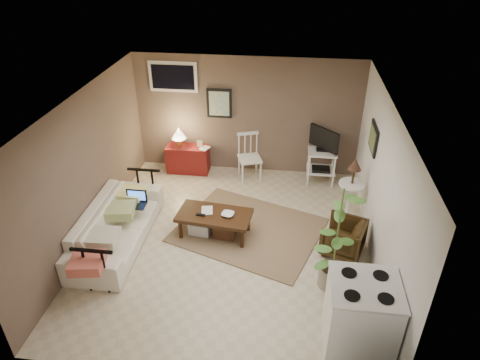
# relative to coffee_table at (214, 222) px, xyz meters

# --- Properties ---
(floor) EXTENTS (5.00, 5.00, 0.00)m
(floor) POSITION_rel_coffee_table_xyz_m (0.28, -0.16, -0.25)
(floor) COLOR #C1B293
(floor) RESTS_ON ground
(art_back) EXTENTS (0.50, 0.03, 0.60)m
(art_back) POSITION_rel_coffee_table_xyz_m (-0.27, 2.31, 1.20)
(art_back) COLOR black
(art_right) EXTENTS (0.03, 0.60, 0.45)m
(art_right) POSITION_rel_coffee_table_xyz_m (2.50, 0.89, 1.27)
(art_right) COLOR black
(window) EXTENTS (0.96, 0.03, 0.60)m
(window) POSITION_rel_coffee_table_xyz_m (-1.17, 2.31, 1.70)
(window) COLOR silver
(rug) EXTENTS (2.77, 2.49, 0.02)m
(rug) POSITION_rel_coffee_table_xyz_m (0.56, 0.19, -0.24)
(rug) COLOR #7B6047
(rug) RESTS_ON floor
(coffee_table) EXTENTS (1.26, 0.75, 0.45)m
(coffee_table) POSITION_rel_coffee_table_xyz_m (0.00, 0.00, 0.00)
(coffee_table) COLOR #321B0D
(coffee_table) RESTS_ON floor
(sofa) EXTENTS (0.66, 2.26, 0.89)m
(sofa) POSITION_rel_coffee_table_xyz_m (-1.52, -0.37, 0.19)
(sofa) COLOR silver
(sofa) RESTS_ON floor
(sofa_pillows) EXTENTS (0.43, 2.15, 0.15)m
(sofa_pillows) POSITION_rel_coffee_table_xyz_m (-1.47, -0.63, 0.29)
(sofa_pillows) COLOR beige
(sofa_pillows) RESTS_ON sofa
(sofa_end_rails) EXTENTS (0.61, 2.26, 0.76)m
(sofa_end_rails) POSITION_rel_coffee_table_xyz_m (-1.39, -0.37, 0.13)
(sofa_end_rails) COLOR black
(sofa_end_rails) RESTS_ON floor
(laptop) EXTENTS (0.35, 0.25, 0.24)m
(laptop) POSITION_rel_coffee_table_xyz_m (-1.31, 0.02, 0.32)
(laptop) COLOR black
(laptop) RESTS_ON sofa
(red_console) EXTENTS (0.87, 0.38, 1.00)m
(red_console) POSITION_rel_coffee_table_xyz_m (-0.94, 2.07, 0.09)
(red_console) COLOR maroon
(red_console) RESTS_ON floor
(spindle_chair) EXTENTS (0.54, 0.54, 0.95)m
(spindle_chair) POSITION_rel_coffee_table_xyz_m (0.38, 1.96, 0.19)
(spindle_chair) COLOR silver
(spindle_chair) RESTS_ON floor
(tv_stand) EXTENTS (0.55, 0.53, 1.18)m
(tv_stand) POSITION_rel_coffee_table_xyz_m (1.81, 1.95, 0.37)
(tv_stand) COLOR silver
(tv_stand) RESTS_ON floor
(side_table) EXTENTS (0.44, 0.44, 1.19)m
(side_table) POSITION_rel_coffee_table_xyz_m (2.26, 0.77, 0.48)
(side_table) COLOR silver
(side_table) RESTS_ON floor
(armchair) EXTENTS (0.74, 0.76, 0.62)m
(armchair) POSITION_rel_coffee_table_xyz_m (2.08, -0.17, 0.06)
(armchair) COLOR #30200D
(armchair) RESTS_ON floor
(potted_plant) EXTENTS (0.42, 0.42, 1.67)m
(potted_plant) POSITION_rel_coffee_table_xyz_m (1.87, -0.94, 0.63)
(potted_plant) COLOR #9F957E
(potted_plant) RESTS_ON floor
(stove) EXTENTS (0.80, 0.75, 1.05)m
(stove) POSITION_rel_coffee_table_xyz_m (2.11, -1.99, 0.27)
(stove) COLOR white
(stove) RESTS_ON floor
(bowl) EXTENTS (0.21, 0.08, 0.20)m
(bowl) POSITION_rel_coffee_table_xyz_m (0.24, -0.03, 0.28)
(bowl) COLOR #321B0D
(bowl) RESTS_ON coffee_table
(book_table) EXTENTS (0.18, 0.05, 0.25)m
(book_table) POSITION_rel_coffee_table_xyz_m (-0.21, 0.04, 0.30)
(book_table) COLOR #321B0D
(book_table) RESTS_ON coffee_table
(book_console) EXTENTS (0.16, 0.09, 0.22)m
(book_console) POSITION_rel_coffee_table_xyz_m (-0.63, 2.05, 0.44)
(book_console) COLOR #321B0D
(book_console) RESTS_ON red_console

